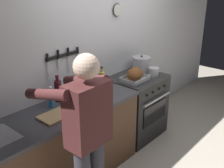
# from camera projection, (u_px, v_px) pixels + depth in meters

# --- Properties ---
(ground_plane) EXTENTS (8.00, 8.00, 0.00)m
(ground_plane) POSITION_uv_depth(u_px,v_px,m) (189.00, 168.00, 3.41)
(ground_plane) COLOR #A89E8E
(wall_back) EXTENTS (6.00, 0.13, 2.60)m
(wall_back) POSITION_uv_depth(u_px,v_px,m) (107.00, 47.00, 3.76)
(wall_back) COLOR silver
(wall_back) RESTS_ON ground
(counter_block) EXTENTS (2.03, 0.65, 0.90)m
(counter_block) POSITION_uv_depth(u_px,v_px,m) (57.00, 150.00, 3.00)
(counter_block) COLOR brown
(counter_block) RESTS_ON ground
(stove) EXTENTS (0.76, 0.67, 0.90)m
(stove) POSITION_uv_depth(u_px,v_px,m) (136.00, 106.00, 4.00)
(stove) COLOR black
(stove) RESTS_ON ground
(person_cook) EXTENTS (0.51, 0.63, 1.66)m
(person_cook) POSITION_uv_depth(u_px,v_px,m) (87.00, 133.00, 2.38)
(person_cook) COLOR #383842
(person_cook) RESTS_ON ground
(roasting_pan) EXTENTS (0.35, 0.26, 0.19)m
(roasting_pan) POSITION_uv_depth(u_px,v_px,m) (135.00, 75.00, 3.64)
(roasting_pan) COLOR #B7B7BC
(roasting_pan) RESTS_ON stove
(stock_pot) EXTENTS (0.26, 0.26, 0.24)m
(stock_pot) POSITION_uv_depth(u_px,v_px,m) (141.00, 64.00, 4.01)
(stock_pot) COLOR #B7B7BC
(stock_pot) RESTS_ON stove
(saucepan) EXTENTS (0.14, 0.14, 0.12)m
(saucepan) POSITION_uv_depth(u_px,v_px,m) (154.00, 72.00, 3.85)
(saucepan) COLOR #B7B7BC
(saucepan) RESTS_ON stove
(cutting_board) EXTENTS (0.36, 0.24, 0.02)m
(cutting_board) POSITION_uv_depth(u_px,v_px,m) (57.00, 115.00, 2.77)
(cutting_board) COLOR tan
(cutting_board) RESTS_ON counter_block
(bottle_hot_sauce) EXTENTS (0.05, 0.05, 0.17)m
(bottle_hot_sauce) POSITION_uv_depth(u_px,v_px,m) (85.00, 83.00, 3.44)
(bottle_hot_sauce) COLOR red
(bottle_hot_sauce) RESTS_ON counter_block
(bottle_dish_soap) EXTENTS (0.06, 0.06, 0.23)m
(bottle_dish_soap) POSITION_uv_depth(u_px,v_px,m) (51.00, 98.00, 2.94)
(bottle_dish_soap) COLOR #338CCC
(bottle_dish_soap) RESTS_ON counter_block
(bottle_wine_red) EXTENTS (0.08, 0.08, 0.30)m
(bottle_wine_red) POSITION_uv_depth(u_px,v_px,m) (58.00, 90.00, 3.06)
(bottle_wine_red) COLOR #47141E
(bottle_wine_red) RESTS_ON counter_block
(bottle_cooking_oil) EXTENTS (0.07, 0.07, 0.29)m
(bottle_cooking_oil) POSITION_uv_depth(u_px,v_px,m) (102.00, 80.00, 3.36)
(bottle_cooking_oil) COLOR gold
(bottle_cooking_oil) RESTS_ON counter_block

